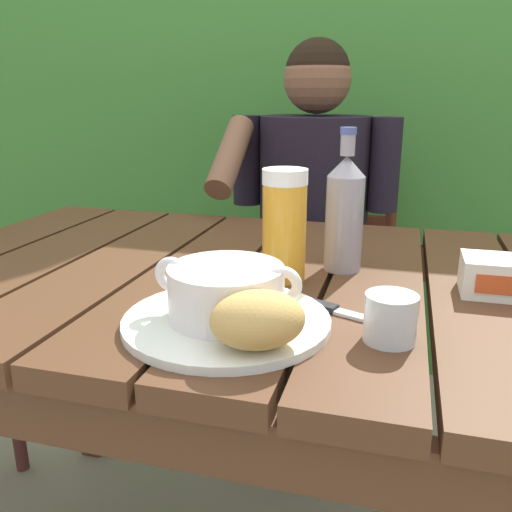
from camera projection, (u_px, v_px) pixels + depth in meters
The scene contains 12 objects.
dining_table at pixel (283, 324), 0.96m from camera, with size 1.43×0.81×0.77m.
hedge_backdrop at pixel (353, 78), 2.18m from camera, with size 3.69×0.85×2.91m.
chair_near_diner at pixel (319, 273), 1.81m from camera, with size 0.48×0.45×0.98m.
person_eating at pixel (310, 219), 1.56m from camera, with size 0.48×0.47×1.22m.
serving_plate at pixel (227, 321), 0.73m from camera, with size 0.28×0.28×0.01m.
soup_bowl at pixel (226, 291), 0.71m from camera, with size 0.21×0.16×0.08m.
bread_roll at pixel (258, 319), 0.63m from camera, with size 0.14×0.13×0.07m.
beer_glass at pixel (284, 225), 0.88m from camera, with size 0.07×0.07×0.19m.
beer_bottle at pixel (345, 212), 0.93m from camera, with size 0.07×0.07×0.25m.
water_glass_small at pixel (390, 318), 0.67m from camera, with size 0.07×0.07×0.06m.
butter_tub at pixel (500, 276), 0.83m from camera, with size 0.11×0.09×0.06m.
table_knife at pixel (334, 310), 0.77m from camera, with size 0.16×0.08×0.01m.
Camera 1 is at (0.19, -0.87, 1.07)m, focal length 37.45 mm.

